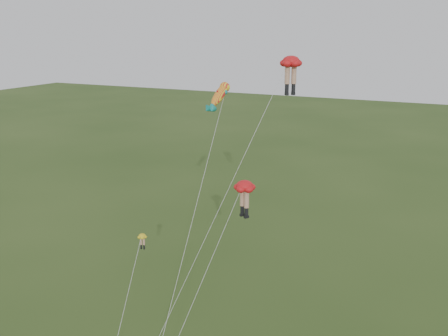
% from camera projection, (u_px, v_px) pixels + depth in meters
% --- Properties ---
extents(legs_kite_red_high, '(8.76, 10.18, 22.00)m').
position_uv_depth(legs_kite_red_high, '(290.00, 67.00, 37.49)').
color(legs_kite_red_high, red).
rests_on(legs_kite_red_high, ground).
extents(legs_kite_red_mid, '(4.63, 8.10, 13.30)m').
position_uv_depth(legs_kite_red_mid, '(244.00, 191.00, 36.34)').
color(legs_kite_red_mid, red).
rests_on(legs_kite_red_mid, ground).
extents(legs_kite_yellow, '(1.18, 6.24, 8.44)m').
position_uv_depth(legs_kite_yellow, '(140.00, 248.00, 38.86)').
color(legs_kite_yellow, gold).
rests_on(legs_kite_yellow, ground).
extents(fish_kite, '(1.30, 12.74, 19.97)m').
position_uv_depth(fish_kite, '(220.00, 96.00, 40.36)').
color(fish_kite, yellow).
rests_on(fish_kite, ground).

